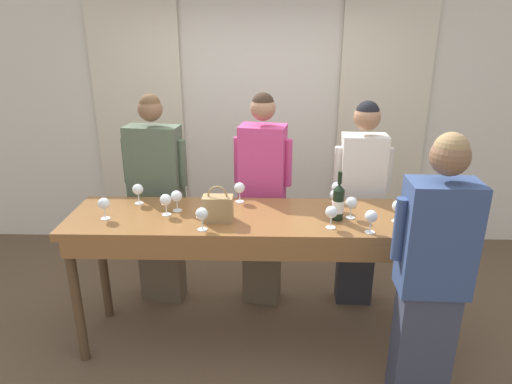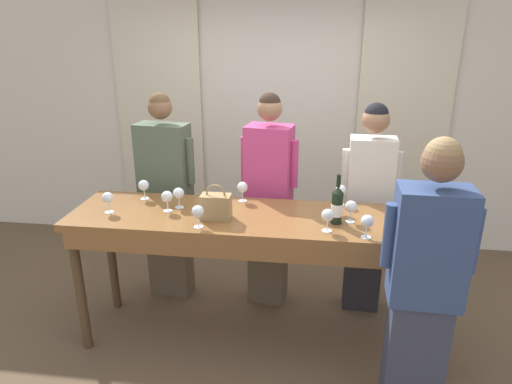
{
  "view_description": "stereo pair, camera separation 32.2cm",
  "coord_description": "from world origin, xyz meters",
  "px_view_note": "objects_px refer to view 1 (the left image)",
  "views": [
    {
      "loc": [
        0.08,
        -2.96,
        2.3
      ],
      "look_at": [
        0.0,
        0.07,
        1.19
      ],
      "focal_mm": 32.0,
      "sensor_mm": 36.0,
      "label": 1
    },
    {
      "loc": [
        0.4,
        -2.93,
        2.3
      ],
      "look_at": [
        0.0,
        0.07,
        1.19
      ],
      "focal_mm": 32.0,
      "sensor_mm": 36.0,
      "label": 2
    }
  ],
  "objects_px": {
    "wine_glass_by_bottle": "(240,188)",
    "guest_olive_jacket": "(157,200)",
    "wine_glass_back_right": "(398,207)",
    "host_pouring": "(432,278)",
    "wine_glass_center_mid": "(104,204)",
    "wine_glass_back_left": "(371,217)",
    "handbag": "(218,208)",
    "wine_glass_front_right": "(177,197)",
    "wine_glass_front_mid": "(202,214)",
    "tasting_bar": "(256,231)",
    "guest_cream_sweater": "(360,202)",
    "wine_glass_center_left": "(335,196)",
    "wine_glass_back_mid": "(166,201)",
    "wine_glass_center_right": "(331,213)",
    "wine_glass_near_host": "(337,188)",
    "wine_bottle": "(338,202)",
    "guest_pink_top": "(262,200)",
    "wine_glass_by_handbag": "(351,203)",
    "wine_glass_front_left": "(138,190)"
  },
  "relations": [
    {
      "from": "wine_bottle",
      "to": "guest_olive_jacket",
      "type": "bearing_deg",
      "value": 156.24
    },
    {
      "from": "wine_bottle",
      "to": "wine_glass_by_bottle",
      "type": "relative_size",
      "value": 2.25
    },
    {
      "from": "guest_cream_sweater",
      "to": "wine_glass_center_left",
      "type": "bearing_deg",
      "value": -122.25
    },
    {
      "from": "guest_cream_sweater",
      "to": "host_pouring",
      "type": "distance_m",
      "value": 1.2
    },
    {
      "from": "handbag",
      "to": "wine_glass_near_host",
      "type": "relative_size",
      "value": 1.63
    },
    {
      "from": "wine_glass_back_left",
      "to": "wine_glass_by_bottle",
      "type": "bearing_deg",
      "value": 149.06
    },
    {
      "from": "wine_glass_near_host",
      "to": "wine_glass_by_handbag",
      "type": "height_order",
      "value": "same"
    },
    {
      "from": "wine_glass_center_left",
      "to": "wine_glass_center_right",
      "type": "height_order",
      "value": "same"
    },
    {
      "from": "wine_bottle",
      "to": "guest_pink_top",
      "type": "relative_size",
      "value": 0.19
    },
    {
      "from": "wine_glass_front_mid",
      "to": "wine_bottle",
      "type": "bearing_deg",
      "value": 11.75
    },
    {
      "from": "wine_glass_center_mid",
      "to": "guest_olive_jacket",
      "type": "relative_size",
      "value": 0.09
    },
    {
      "from": "wine_bottle",
      "to": "wine_glass_back_left",
      "type": "bearing_deg",
      "value": -48.54
    },
    {
      "from": "wine_glass_by_bottle",
      "to": "wine_glass_by_handbag",
      "type": "distance_m",
      "value": 0.84
    },
    {
      "from": "wine_glass_near_host",
      "to": "wine_glass_front_left",
      "type": "bearing_deg",
      "value": -176.86
    },
    {
      "from": "wine_glass_front_mid",
      "to": "wine_glass_by_bottle",
      "type": "bearing_deg",
      "value": 67.06
    },
    {
      "from": "wine_bottle",
      "to": "host_pouring",
      "type": "height_order",
      "value": "host_pouring"
    },
    {
      "from": "wine_glass_center_mid",
      "to": "wine_glass_back_left",
      "type": "xyz_separation_m",
      "value": [
        1.78,
        -0.18,
        -0.0
      ]
    },
    {
      "from": "handbag",
      "to": "guest_olive_jacket",
      "type": "xyz_separation_m",
      "value": [
        -0.58,
        0.65,
        -0.21
      ]
    },
    {
      "from": "wine_glass_front_left",
      "to": "guest_pink_top",
      "type": "distance_m",
      "value": 1.01
    },
    {
      "from": "wine_bottle",
      "to": "wine_glass_by_handbag",
      "type": "relative_size",
      "value": 2.25
    },
    {
      "from": "wine_glass_front_left",
      "to": "wine_glass_back_left",
      "type": "xyz_separation_m",
      "value": [
        1.63,
        -0.47,
        0.0
      ]
    },
    {
      "from": "wine_glass_front_left",
      "to": "wine_glass_back_left",
      "type": "height_order",
      "value": "same"
    },
    {
      "from": "handbag",
      "to": "wine_glass_front_right",
      "type": "distance_m",
      "value": 0.35
    },
    {
      "from": "wine_glass_center_right",
      "to": "wine_glass_back_mid",
      "type": "distance_m",
      "value": 1.15
    },
    {
      "from": "guest_cream_sweater",
      "to": "wine_glass_back_mid",
      "type": "bearing_deg",
      "value": -159.12
    },
    {
      "from": "wine_glass_by_handbag",
      "to": "host_pouring",
      "type": "relative_size",
      "value": 0.09
    },
    {
      "from": "wine_glass_center_left",
      "to": "wine_glass_by_bottle",
      "type": "relative_size",
      "value": 1.0
    },
    {
      "from": "wine_glass_center_mid",
      "to": "wine_glass_back_left",
      "type": "relative_size",
      "value": 1.0
    },
    {
      "from": "host_pouring",
      "to": "guest_cream_sweater",
      "type": "bearing_deg",
      "value": 99.19
    },
    {
      "from": "wine_glass_front_left",
      "to": "wine_glass_near_host",
      "type": "relative_size",
      "value": 1.0
    },
    {
      "from": "wine_glass_center_left",
      "to": "wine_glass_by_bottle",
      "type": "bearing_deg",
      "value": 168.76
    },
    {
      "from": "guest_olive_jacket",
      "to": "guest_pink_top",
      "type": "relative_size",
      "value": 0.99
    },
    {
      "from": "wine_glass_back_left",
      "to": "guest_olive_jacket",
      "type": "xyz_separation_m",
      "value": [
        -1.58,
        0.82,
        -0.22
      ]
    },
    {
      "from": "wine_glass_front_mid",
      "to": "wine_glass_center_left",
      "type": "xyz_separation_m",
      "value": [
        0.91,
        0.37,
        -0.0
      ]
    },
    {
      "from": "tasting_bar",
      "to": "wine_glass_back_mid",
      "type": "bearing_deg",
      "value": 178.45
    },
    {
      "from": "wine_bottle",
      "to": "handbag",
      "type": "bearing_deg",
      "value": -177.51
    },
    {
      "from": "wine_glass_center_left",
      "to": "wine_glass_by_handbag",
      "type": "height_order",
      "value": "same"
    },
    {
      "from": "wine_glass_center_mid",
      "to": "wine_glass_by_bottle",
      "type": "distance_m",
      "value": 0.97
    },
    {
      "from": "wine_bottle",
      "to": "wine_glass_front_mid",
      "type": "xyz_separation_m",
      "value": [
        -0.91,
        -0.19,
        -0.02
      ]
    },
    {
      "from": "wine_glass_front_mid",
      "to": "guest_olive_jacket",
      "type": "xyz_separation_m",
      "value": [
        -0.49,
        0.8,
        -0.22
      ]
    },
    {
      "from": "wine_glass_by_bottle",
      "to": "host_pouring",
      "type": "relative_size",
      "value": 0.09
    },
    {
      "from": "wine_glass_back_left",
      "to": "wine_glass_by_bottle",
      "type": "relative_size",
      "value": 1.0
    },
    {
      "from": "wine_glass_front_left",
      "to": "host_pouring",
      "type": "xyz_separation_m",
      "value": [
        1.92,
        -0.83,
        -0.23
      ]
    },
    {
      "from": "wine_glass_back_mid",
      "to": "host_pouring",
      "type": "relative_size",
      "value": 0.09
    },
    {
      "from": "tasting_bar",
      "to": "wine_glass_by_bottle",
      "type": "xyz_separation_m",
      "value": [
        -0.13,
        0.28,
        0.22
      ]
    },
    {
      "from": "wine_glass_front_mid",
      "to": "wine_glass_front_right",
      "type": "distance_m",
      "value": 0.39
    },
    {
      "from": "wine_glass_by_bottle",
      "to": "guest_olive_jacket",
      "type": "height_order",
      "value": "guest_olive_jacket"
    },
    {
      "from": "host_pouring",
      "to": "guest_pink_top",
      "type": "bearing_deg",
      "value": 130.07
    },
    {
      "from": "handbag",
      "to": "guest_pink_top",
      "type": "height_order",
      "value": "guest_pink_top"
    },
    {
      "from": "wine_glass_back_right",
      "to": "host_pouring",
      "type": "height_order",
      "value": "host_pouring"
    }
  ]
}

